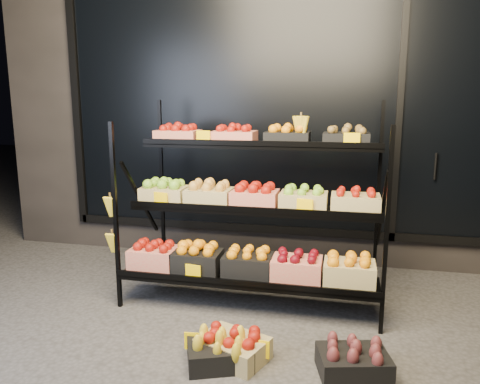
# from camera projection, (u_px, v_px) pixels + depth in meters

# --- Properties ---
(ground) EXTENTS (24.00, 24.00, 0.00)m
(ground) POSITION_uv_depth(u_px,v_px,m) (237.00, 330.00, 3.44)
(ground) COLOR #514F4C
(ground) RESTS_ON ground
(building) EXTENTS (6.00, 2.08, 3.50)m
(building) POSITION_uv_depth(u_px,v_px,m) (286.00, 92.00, 5.57)
(building) COLOR #2D2826
(building) RESTS_ON ground
(display_rack) EXTENTS (2.18, 1.02, 1.66)m
(display_rack) POSITION_uv_depth(u_px,v_px,m) (252.00, 207.00, 3.86)
(display_rack) COLOR black
(display_rack) RESTS_ON ground
(tag_floor_a) EXTENTS (0.13, 0.01, 0.12)m
(tag_floor_a) POSITION_uv_depth(u_px,v_px,m) (194.00, 347.00, 3.08)
(tag_floor_a) COLOR #FFCC00
(tag_floor_a) RESTS_ON ground
(tag_floor_b) EXTENTS (0.13, 0.01, 0.12)m
(tag_floor_b) POSITION_uv_depth(u_px,v_px,m) (259.00, 355.00, 2.99)
(tag_floor_b) COLOR #FFCC00
(tag_floor_b) RESTS_ON ground
(floor_crate_midleft) EXTENTS (0.48, 0.42, 0.20)m
(floor_crate_midleft) POSITION_uv_depth(u_px,v_px,m) (220.00, 351.00, 2.97)
(floor_crate_midleft) COLOR black
(floor_crate_midleft) RESTS_ON ground
(floor_crate_midright) EXTENTS (0.51, 0.44, 0.21)m
(floor_crate_midright) POSITION_uv_depth(u_px,v_px,m) (233.00, 345.00, 3.03)
(floor_crate_midright) COLOR tan
(floor_crate_midright) RESTS_ON ground
(floor_crate_right) EXTENTS (0.48, 0.40, 0.21)m
(floor_crate_right) POSITION_uv_depth(u_px,v_px,m) (353.00, 360.00, 2.86)
(floor_crate_right) COLOR black
(floor_crate_right) RESTS_ON ground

